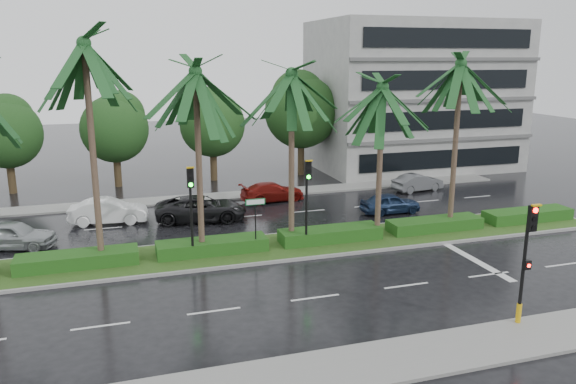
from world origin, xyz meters
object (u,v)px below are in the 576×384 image
object	(u,v)px
signal_near	(526,259)
car_red	(272,192)
car_silver	(12,235)
car_white	(108,211)
car_grey	(418,182)
street_sign	(255,212)
car_blue	(390,203)
car_darkgrey	(201,208)
signal_median_left	(191,199)

from	to	relation	value
signal_near	car_red	size ratio (longest dim) A/B	1.03
car_silver	car_red	size ratio (longest dim) A/B	0.97
signal_near	car_white	bearing A→B (deg)	128.21
signal_near	car_grey	world-z (taller)	signal_near
signal_near	car_white	world-z (taller)	signal_near
street_sign	car_blue	distance (m)	10.69
car_silver	car_darkgrey	distance (m)	9.80
signal_near	car_silver	distance (m)	23.17
car_blue	car_white	bearing A→B (deg)	79.63
car_white	car_blue	bearing A→B (deg)	-93.67
signal_median_left	car_red	bearing A→B (deg)	56.28
car_grey	car_red	bearing A→B (deg)	78.52
street_sign	car_blue	xyz separation A→B (m)	(9.50, 4.65, -1.51)
signal_near	car_darkgrey	xyz separation A→B (m)	(-8.61, 16.38, -1.79)
street_sign	car_grey	world-z (taller)	street_sign
signal_median_left	car_darkgrey	xyz separation A→B (m)	(1.39, 6.69, -2.28)
signal_near	car_blue	xyz separation A→B (m)	(2.50, 14.52, -1.89)
signal_median_left	street_sign	world-z (taller)	signal_median_left
street_sign	car_grey	distance (m)	16.84
signal_median_left	car_grey	world-z (taller)	signal_median_left
car_white	car_red	world-z (taller)	car_white
car_white	car_red	bearing A→B (deg)	-71.99
street_sign	car_white	xyz separation A→B (m)	(-6.67, 7.50, -1.42)
car_grey	car_blue	bearing A→B (deg)	126.09
signal_median_left	car_grey	distance (m)	19.58
car_silver	car_white	bearing A→B (deg)	-38.83
car_silver	signal_near	bearing A→B (deg)	-111.59
car_darkgrey	car_red	size ratio (longest dim) A/B	1.22
car_silver	car_darkgrey	xyz separation A→B (m)	(9.57, 2.13, 0.02)
signal_near	car_white	size ratio (longest dim) A/B	1.02
signal_median_left	car_darkgrey	world-z (taller)	signal_median_left
car_red	signal_near	bearing A→B (deg)	-175.94
car_blue	car_grey	xyz separation A→B (m)	(4.50, 4.57, -0.01)
street_sign	car_grey	size ratio (longest dim) A/B	0.70
car_silver	car_red	distance (m)	15.61
car_silver	car_darkgrey	bearing A→B (deg)	-60.95
street_sign	car_red	bearing A→B (deg)	69.79
street_sign	car_red	distance (m)	10.35
car_darkgrey	car_blue	xyz separation A→B (m)	(11.11, -1.86, -0.10)
car_blue	car_red	bearing A→B (deg)	49.85
signal_median_left	car_silver	bearing A→B (deg)	150.79
car_white	signal_median_left	bearing A→B (deg)	-148.13
car_silver	car_white	world-z (taller)	car_white
car_white	car_grey	world-z (taller)	car_white
car_silver	car_white	distance (m)	5.47
signal_median_left	car_red	distance (m)	12.02
car_white	signal_near	bearing A→B (deg)	-135.48
car_red	car_blue	distance (m)	7.75
street_sign	car_darkgrey	distance (m)	6.85
signal_near	car_blue	world-z (taller)	signal_near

